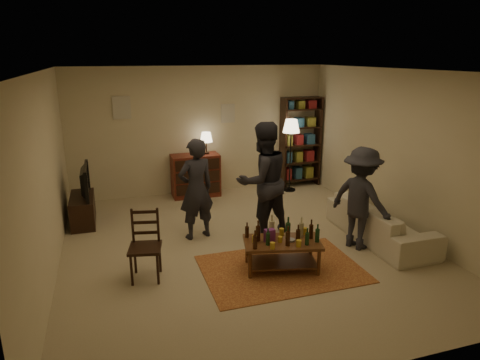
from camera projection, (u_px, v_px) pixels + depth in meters
name	position (u px, v px, depth m)	size (l,w,h in m)	color
floor	(244.00, 246.00, 6.78)	(6.00, 6.00, 0.00)	#C6B793
room_shell	(170.00, 110.00, 8.80)	(6.00, 6.00, 6.00)	beige
rug	(281.00, 269.00, 6.05)	(2.20, 1.50, 0.01)	brown
coffee_table	(282.00, 243.00, 5.94)	(1.16, 0.80, 0.77)	brown
dining_chair	(145.00, 242.00, 5.72)	(0.50, 0.50, 0.97)	black
tv_stand	(82.00, 203.00, 7.60)	(0.40, 1.00, 1.06)	black
dresser	(196.00, 174.00, 9.07)	(1.00, 0.50, 1.36)	brown
bookshelf	(300.00, 141.00, 9.68)	(0.90, 0.34, 2.02)	black
floor_lamp	(291.00, 131.00, 9.17)	(0.36, 0.36, 1.59)	black
sofa	(380.00, 221.00, 6.96)	(2.08, 0.81, 0.61)	beige
person_left	(196.00, 189.00, 6.88)	(0.61, 0.40, 1.66)	#232229
person_right	(263.00, 181.00, 6.89)	(0.93, 0.73, 1.92)	#222229
person_by_sofa	(361.00, 199.00, 6.54)	(1.03, 0.59, 1.60)	#292A32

